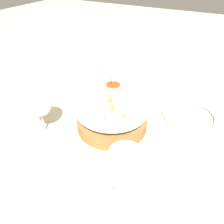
{
  "coord_description": "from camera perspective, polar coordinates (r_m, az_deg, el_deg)",
  "views": [
    {
      "loc": [
        0.53,
        0.24,
        0.48
      ],
      "look_at": [
        0.02,
        -0.04,
        0.06
      ],
      "focal_mm": 35.0,
      "sensor_mm": 36.0,
      "label": 1
    }
  ],
  "objects": [
    {
      "name": "beer_mug",
      "position": [
        0.56,
        3.38,
        -14.35
      ],
      "size": [
        0.12,
        0.08,
        0.1
      ],
      "color": "silver",
      "rests_on": "ground_plane"
    },
    {
      "name": "side_plate",
      "position": [
        0.83,
        19.35,
        -1.02
      ],
      "size": [
        0.2,
        0.2,
        0.01
      ],
      "color": "silver",
      "rests_on": "ground_plane"
    },
    {
      "name": "food_basket",
      "position": [
        0.73,
        0.1,
        -1.75
      ],
      "size": [
        0.24,
        0.24,
        0.09
      ],
      "color": "olive",
      "rests_on": "ground_plane"
    },
    {
      "name": "ground_plane",
      "position": [
        0.75,
        3.17,
        -3.64
      ],
      "size": [
        4.0,
        4.0,
        0.0
      ],
      "primitive_type": "plane",
      "color": "beige"
    },
    {
      "name": "wine_glass",
      "position": [
        0.7,
        -18.55,
        1.89
      ],
      "size": [
        0.08,
        0.08,
        0.16
      ],
      "color": "silver",
      "rests_on": "ground_plane"
    },
    {
      "name": "sauce_cup",
      "position": [
        0.91,
        0.28,
        6.07
      ],
      "size": [
        0.08,
        0.07,
        0.13
      ],
      "color": "#B7B7BC",
      "rests_on": "ground_plane"
    }
  ]
}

